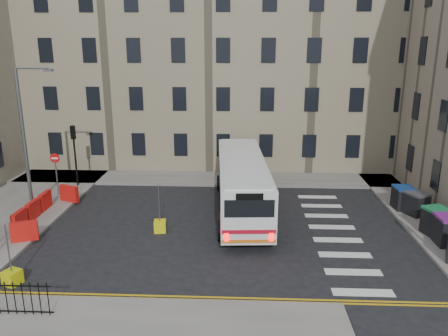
# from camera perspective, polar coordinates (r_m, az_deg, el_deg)

# --- Properties ---
(ground) EXTENTS (120.00, 120.00, 0.00)m
(ground) POSITION_cam_1_polar(r_m,az_deg,el_deg) (23.28, 4.27, -7.92)
(ground) COLOR black
(ground) RESTS_ON ground
(pavement_north) EXTENTS (36.00, 3.20, 0.15)m
(pavement_north) POSITION_cam_1_polar(r_m,az_deg,el_deg) (31.76, -7.02, -1.34)
(pavement_north) COLOR slate
(pavement_north) RESTS_ON ground
(pavement_east) EXTENTS (2.40, 26.00, 0.15)m
(pavement_east) POSITION_cam_1_polar(r_m,az_deg,el_deg) (28.67, 22.40, -4.34)
(pavement_east) COLOR slate
(pavement_east) RESTS_ON ground
(pavement_west) EXTENTS (6.00, 22.00, 0.15)m
(pavement_west) POSITION_cam_1_polar(r_m,az_deg,el_deg) (27.56, -26.46, -5.61)
(pavement_west) COLOR slate
(pavement_west) RESTS_ON ground
(terrace_north) EXTENTS (38.30, 10.80, 17.20)m
(terrace_north) POSITION_cam_1_polar(r_m,az_deg,el_deg) (37.36, -7.25, 14.51)
(terrace_north) COLOR gray
(terrace_north) RESTS_ON ground
(traffic_light_nw) EXTENTS (0.28, 0.22, 4.10)m
(traffic_light_nw) POSITION_cam_1_polar(r_m,az_deg,el_deg) (30.70, -18.97, 2.72)
(traffic_light_nw) COLOR black
(traffic_light_nw) RESTS_ON pavement_west
(streetlamp) EXTENTS (0.50, 0.22, 8.14)m
(streetlamp) POSITION_cam_1_polar(r_m,az_deg,el_deg) (26.82, -24.68, 3.56)
(streetlamp) COLOR #595B5E
(streetlamp) RESTS_ON pavement_west
(no_entry_north) EXTENTS (0.60, 0.08, 3.00)m
(no_entry_north) POSITION_cam_1_polar(r_m,az_deg,el_deg) (29.29, -21.14, 0.31)
(no_entry_north) COLOR #595B5E
(no_entry_north) RESTS_ON pavement_west
(roadworks_barriers) EXTENTS (1.66, 6.26, 1.00)m
(roadworks_barriers) POSITION_cam_1_polar(r_m,az_deg,el_deg) (25.97, -22.95, -5.09)
(roadworks_barriers) COLOR red
(roadworks_barriers) RESTS_ON pavement_west
(bus) EXTENTS (3.40, 11.46, 3.07)m
(bus) POSITION_cam_1_polar(r_m,az_deg,el_deg) (25.06, 2.37, -1.82)
(bus) COLOR silver
(bus) RESTS_ON ground
(wheelie_bin_b) EXTENTS (1.11, 1.28, 1.40)m
(wheelie_bin_b) POSITION_cam_1_polar(r_m,az_deg,el_deg) (23.49, 27.22, -7.23)
(wheelie_bin_b) COLOR black
(wheelie_bin_b) RESTS_ON pavement_east
(wheelie_bin_c) EXTENTS (1.41, 1.52, 1.39)m
(wheelie_bin_c) POSITION_cam_1_polar(r_m,az_deg,el_deg) (24.35, 26.06, -6.31)
(wheelie_bin_c) COLOR black
(wheelie_bin_c) RESTS_ON pavement_east
(wheelie_bin_d) EXTENTS (1.42, 1.49, 1.30)m
(wheelie_bin_d) POSITION_cam_1_polar(r_m,az_deg,el_deg) (26.74, 23.81, -4.26)
(wheelie_bin_d) COLOR black
(wheelie_bin_d) RESTS_ON pavement_east
(wheelie_bin_e) EXTENTS (1.10, 1.24, 1.31)m
(wheelie_bin_e) POSITION_cam_1_polar(r_m,az_deg,el_deg) (27.41, 22.32, -3.59)
(wheelie_bin_e) COLOR black
(wheelie_bin_e) RESTS_ON pavement_east
(bollard_yellow) EXTENTS (0.67, 0.67, 0.60)m
(bollard_yellow) POSITION_cam_1_polar(r_m,az_deg,el_deg) (23.02, -8.35, -7.52)
(bollard_yellow) COLOR yellow
(bollard_yellow) RESTS_ON ground
(bollard_chevron) EXTENTS (0.78, 0.78, 0.60)m
(bollard_chevron) POSITION_cam_1_polar(r_m,az_deg,el_deg) (20.04, -25.92, -12.73)
(bollard_chevron) COLOR #BEC30B
(bollard_chevron) RESTS_ON ground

